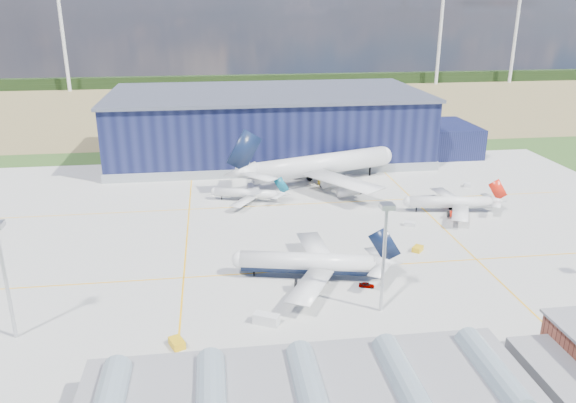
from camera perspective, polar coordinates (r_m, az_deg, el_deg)
The scene contains 19 objects.
ground at distance 140.75m, azimuth 1.93°, elevation -5.14°, with size 600.00×600.00×0.00m, color #25471A.
apron at distance 149.76m, azimuth 1.28°, elevation -3.55°, with size 220.00×160.00×0.08m.
farmland at distance 351.63m, azimuth -4.21°, elevation 9.86°, with size 600.00×220.00×0.01m, color olive.
treeline at distance 430.05m, azimuth -4.97°, elevation 12.14°, with size 600.00×8.00×8.00m, color black.
hangar at distance 227.13m, azimuth -1.40°, elevation 7.55°, with size 145.00×62.00×26.10m.
glass_concourse at distance 87.35m, azimuth 4.57°, elevation -19.60°, with size 78.00×23.00×8.60m.
light_mast_west at distance 111.87m, azimuth -27.03°, elevation -5.52°, with size 2.60×2.60×23.00m.
light_mast_center at distance 110.10m, azimuth 9.82°, elevation -3.93°, with size 2.60×2.60×23.00m.
airliner_navy at distance 125.21m, azimuth 1.97°, elevation -5.25°, with size 38.51×37.68×12.56m, color silver, non-canonical shape.
airliner_red at distance 171.78m, azimuth 16.17°, elevation 0.52°, with size 30.95×30.28×10.09m, color silver, non-canonical shape.
airliner_widebody at distance 190.83m, azimuth 3.44°, elevation 4.85°, with size 64.26×62.86×20.95m, color silver, non-canonical shape.
airliner_regional at distance 174.99m, azimuth -4.28°, elevation 1.30°, with size 25.57×25.02×8.34m, color silver, non-canonical shape.
gse_tug_a at distance 106.37m, azimuth -11.22°, elevation -13.94°, with size 2.14×3.51×1.46m, color gold.
gse_tug_b at distance 144.45m, azimuth 13.04°, elevation -4.71°, with size 2.03×3.04×1.32m, color gold.
gse_van_a at distance 110.69m, azimuth -2.23°, elevation -11.87°, with size 2.17×4.98×2.17m, color silver.
gse_cart_a at distance 198.98m, azimuth 17.74°, elevation 1.61°, with size 2.04×3.05×1.32m, color silver.
gse_tug_c at distance 192.24m, azimuth 3.44°, elevation 1.94°, with size 2.17×3.47×1.52m, color gold.
gse_cart_b at distance 159.87m, azimuth 12.25°, elevation -2.25°, with size 1.97×2.95×1.28m, color silver.
car_a at distance 125.00m, azimuth 7.99°, elevation -8.40°, with size 1.37×3.40×1.16m, color #99999E.
Camera 1 is at (-22.19, -125.98, 58.72)m, focal length 35.00 mm.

